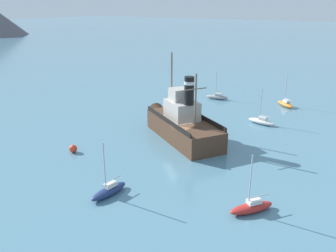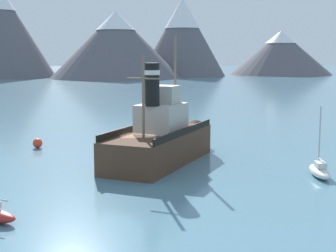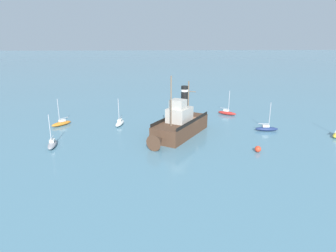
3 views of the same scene
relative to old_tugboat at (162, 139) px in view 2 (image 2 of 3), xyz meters
name	(u,v)px [view 2 (image 2 of 3)]	position (x,y,z in m)	size (l,w,h in m)	color
ground_plane	(137,166)	(-2.11, -1.32, -1.83)	(600.00, 600.00, 0.00)	teal
mountain_ridge	(54,37)	(-16.86, 144.42, 12.16)	(188.91, 58.91, 32.95)	slate
old_tugboat	(162,139)	(0.00, 0.00, 0.00)	(10.51, 13.99, 9.90)	#4C3323
sailboat_white	(320,170)	(10.12, -6.56, -1.40)	(1.77, 3.94, 4.90)	white
mooring_buoy	(38,143)	(-10.28, 7.58, -1.40)	(0.87, 0.87, 0.87)	red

